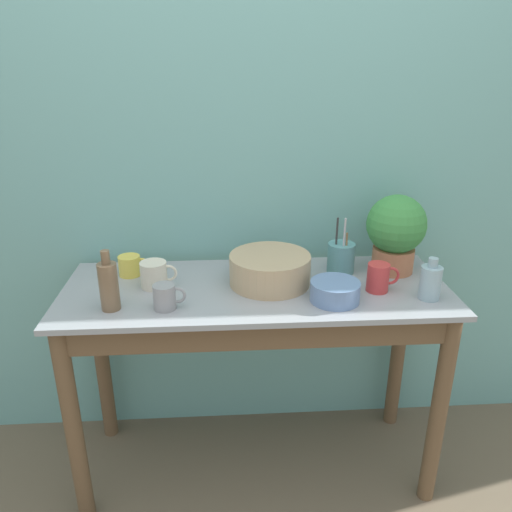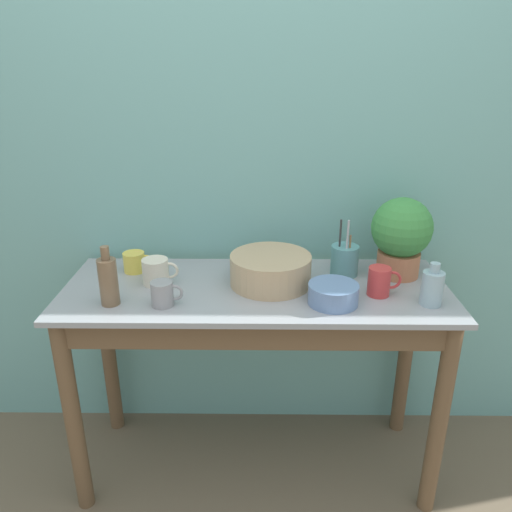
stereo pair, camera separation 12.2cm
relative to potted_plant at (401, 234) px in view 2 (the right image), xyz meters
The scene contains 12 objects.
wall_back 0.62m from the potted_plant, 158.83° to the left, with size 6.00×0.05×2.40m.
counter_table 0.65m from the potted_plant, 165.51° to the right, with size 1.39×0.53×0.81m.
potted_plant is the anchor object (origin of this frame).
bowl_wash_large 0.50m from the potted_plant, 169.82° to the right, with size 0.29×0.29×0.11m.
bottle_tall 1.05m from the potted_plant, 166.12° to the right, with size 0.06×0.06×0.21m.
bottle_short 0.27m from the potted_plant, 78.44° to the right, with size 0.07×0.07×0.15m.
mug_grey 0.89m from the potted_plant, 162.78° to the right, with size 0.11×0.07×0.08m.
mug_yellow 1.01m from the potted_plant, behind, with size 0.11×0.08×0.08m.
mug_cream 0.91m from the potted_plant, behind, with size 0.13×0.10×0.09m.
mug_red 0.23m from the potted_plant, 121.50° to the right, with size 0.12×0.08×0.10m.
bowl_small_blue 0.39m from the potted_plant, 138.96° to the right, with size 0.17×0.17×0.07m.
utensil_cup 0.23m from the potted_plant, behind, with size 0.10×0.10×0.22m.
Camera 2 is at (0.02, -1.36, 1.58)m, focal length 35.00 mm.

